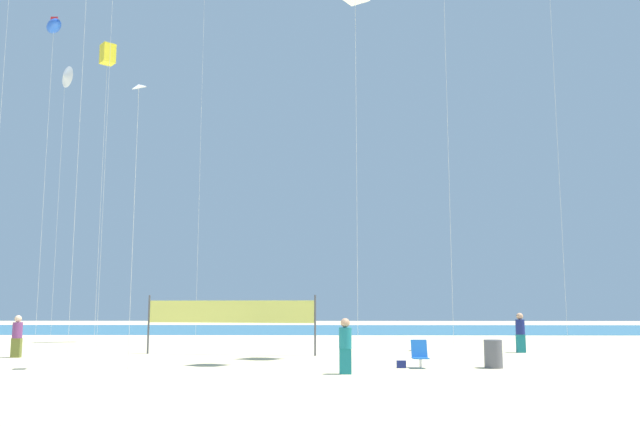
{
  "coord_description": "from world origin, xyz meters",
  "views": [
    {
      "loc": [
        2.31,
        -16.66,
        2.07
      ],
      "look_at": [
        1.87,
        10.1,
        5.79
      ],
      "focal_mm": 36.3,
      "sensor_mm": 36.0,
      "label": 1
    }
  ],
  "objects_px": {
    "beachgoer_plum_shirt": "(17,335)",
    "trash_barrel": "(493,354)",
    "volleyball_net": "(230,314)",
    "kite_blue_inflatable": "(54,27)",
    "folding_beach_chair": "(420,353)",
    "kite_yellow_box": "(108,55)",
    "kite_white_diamond": "(138,92)",
    "beach_handbag": "(401,364)",
    "kite_white_delta": "(65,77)",
    "beachgoer_navy_shirt": "(520,331)",
    "beachgoer_teal_shirt": "(345,344)"
  },
  "relations": [
    {
      "from": "beachgoer_teal_shirt",
      "to": "beachgoer_navy_shirt",
      "type": "bearing_deg",
      "value": 33.04
    },
    {
      "from": "beachgoer_navy_shirt",
      "to": "beachgoer_plum_shirt",
      "type": "bearing_deg",
      "value": 26.69
    },
    {
      "from": "beachgoer_plum_shirt",
      "to": "kite_white_delta",
      "type": "bearing_deg",
      "value": 99.14
    },
    {
      "from": "beachgoer_plum_shirt",
      "to": "kite_white_delta",
      "type": "relative_size",
      "value": 0.1
    },
    {
      "from": "beach_handbag",
      "to": "kite_white_delta",
      "type": "height_order",
      "value": "kite_white_delta"
    },
    {
      "from": "kite_yellow_box",
      "to": "trash_barrel",
      "type": "bearing_deg",
      "value": -28.08
    },
    {
      "from": "folding_beach_chair",
      "to": "trash_barrel",
      "type": "bearing_deg",
      "value": 6.84
    },
    {
      "from": "folding_beach_chair",
      "to": "volleyball_net",
      "type": "height_order",
      "value": "volleyball_net"
    },
    {
      "from": "volleyball_net",
      "to": "beach_handbag",
      "type": "bearing_deg",
      "value": -39.95
    },
    {
      "from": "folding_beach_chair",
      "to": "trash_barrel",
      "type": "relative_size",
      "value": 0.99
    },
    {
      "from": "beachgoer_plum_shirt",
      "to": "beach_handbag",
      "type": "relative_size",
      "value": 5.42
    },
    {
      "from": "beach_handbag",
      "to": "kite_white_delta",
      "type": "distance_m",
      "value": 27.26
    },
    {
      "from": "beachgoer_plum_shirt",
      "to": "volleyball_net",
      "type": "height_order",
      "value": "volleyball_net"
    },
    {
      "from": "beachgoer_navy_shirt",
      "to": "kite_yellow_box",
      "type": "relative_size",
      "value": 0.11
    },
    {
      "from": "beachgoer_plum_shirt",
      "to": "kite_white_diamond",
      "type": "bearing_deg",
      "value": -45.21
    },
    {
      "from": "beachgoer_plum_shirt",
      "to": "kite_white_diamond",
      "type": "height_order",
      "value": "kite_white_diamond"
    },
    {
      "from": "kite_blue_inflatable",
      "to": "kite_yellow_box",
      "type": "relative_size",
      "value": 1.08
    },
    {
      "from": "volleyball_net",
      "to": "beach_handbag",
      "type": "relative_size",
      "value": 23.78
    },
    {
      "from": "volleyball_net",
      "to": "kite_white_delta",
      "type": "distance_m",
      "value": 19.76
    },
    {
      "from": "kite_white_diamond",
      "to": "kite_white_delta",
      "type": "xyz_separation_m",
      "value": [
        -8.91,
        14.91,
        5.98
      ]
    },
    {
      "from": "kite_blue_inflatable",
      "to": "beach_handbag",
      "type": "bearing_deg",
      "value": -26.97
    },
    {
      "from": "beachgoer_navy_shirt",
      "to": "kite_blue_inflatable",
      "type": "bearing_deg",
      "value": 15.43
    },
    {
      "from": "beachgoer_navy_shirt",
      "to": "kite_blue_inflatable",
      "type": "xyz_separation_m",
      "value": [
        -21.26,
        1.31,
        14.31
      ]
    },
    {
      "from": "beachgoer_plum_shirt",
      "to": "kite_white_delta",
      "type": "xyz_separation_m",
      "value": [
        -3.25,
        10.6,
        14.21
      ]
    },
    {
      "from": "folding_beach_chair",
      "to": "trash_barrel",
      "type": "distance_m",
      "value": 2.37
    },
    {
      "from": "kite_white_diamond",
      "to": "trash_barrel",
      "type": "bearing_deg",
      "value": 2.47
    },
    {
      "from": "beachgoer_plum_shirt",
      "to": "kite_yellow_box",
      "type": "distance_m",
      "value": 14.09
    },
    {
      "from": "beachgoer_teal_shirt",
      "to": "kite_white_delta",
      "type": "bearing_deg",
      "value": 119.24
    },
    {
      "from": "beach_handbag",
      "to": "kite_white_diamond",
      "type": "xyz_separation_m",
      "value": [
        -8.73,
        -0.46,
        8.97
      ]
    },
    {
      "from": "beachgoer_navy_shirt",
      "to": "kite_yellow_box",
      "type": "xyz_separation_m",
      "value": [
        -18.87,
        2.05,
        13.17
      ]
    },
    {
      "from": "folding_beach_chair",
      "to": "beach_handbag",
      "type": "distance_m",
      "value": 0.7
    },
    {
      "from": "folding_beach_chair",
      "to": "kite_blue_inflatable",
      "type": "xyz_separation_m",
      "value": [
        -16.11,
        7.84,
        14.74
      ]
    },
    {
      "from": "kite_white_diamond",
      "to": "kite_yellow_box",
      "type": "bearing_deg",
      "value": 115.75
    },
    {
      "from": "kite_blue_inflatable",
      "to": "kite_yellow_box",
      "type": "xyz_separation_m",
      "value": [
        2.4,
        0.73,
        -1.15
      ]
    },
    {
      "from": "kite_blue_inflatable",
      "to": "trash_barrel",
      "type": "bearing_deg",
      "value": -23.01
    },
    {
      "from": "beach_handbag",
      "to": "kite_white_diamond",
      "type": "relative_size",
      "value": 0.03
    },
    {
      "from": "beachgoer_navy_shirt",
      "to": "kite_white_delta",
      "type": "bearing_deg",
      "value": 0.38
    },
    {
      "from": "folding_beach_chair",
      "to": "volleyball_net",
      "type": "xyz_separation_m",
      "value": [
        -6.98,
        5.29,
        1.16
      ]
    },
    {
      "from": "kite_white_delta",
      "to": "folding_beach_chair",
      "type": "bearing_deg",
      "value": -38.27
    },
    {
      "from": "beachgoer_plum_shirt",
      "to": "beachgoer_navy_shirt",
      "type": "relative_size",
      "value": 0.97
    },
    {
      "from": "beachgoer_plum_shirt",
      "to": "trash_barrel",
      "type": "height_order",
      "value": "beachgoer_plum_shirt"
    },
    {
      "from": "folding_beach_chair",
      "to": "trash_barrel",
      "type": "xyz_separation_m",
      "value": [
        2.37,
        -0.01,
        -0.02
      ]
    },
    {
      "from": "volleyball_net",
      "to": "kite_yellow_box",
      "type": "height_order",
      "value": "kite_yellow_box"
    },
    {
      "from": "beachgoer_plum_shirt",
      "to": "trash_barrel",
      "type": "xyz_separation_m",
      "value": [
        17.36,
        -3.8,
        -0.41
      ]
    },
    {
      "from": "volleyball_net",
      "to": "kite_blue_inflatable",
      "type": "height_order",
      "value": "kite_blue_inflatable"
    },
    {
      "from": "folding_beach_chair",
      "to": "kite_yellow_box",
      "type": "distance_m",
      "value": 21.13
    },
    {
      "from": "beachgoer_navy_shirt",
      "to": "kite_blue_inflatable",
      "type": "height_order",
      "value": "kite_blue_inflatable"
    },
    {
      "from": "beachgoer_plum_shirt",
      "to": "kite_white_diamond",
      "type": "xyz_separation_m",
      "value": [
        5.66,
        -4.31,
        8.23
      ]
    },
    {
      "from": "kite_blue_inflatable",
      "to": "kite_white_diamond",
      "type": "bearing_deg",
      "value": -50.94
    },
    {
      "from": "beach_handbag",
      "to": "trash_barrel",
      "type": "bearing_deg",
      "value": 0.86
    }
  ]
}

